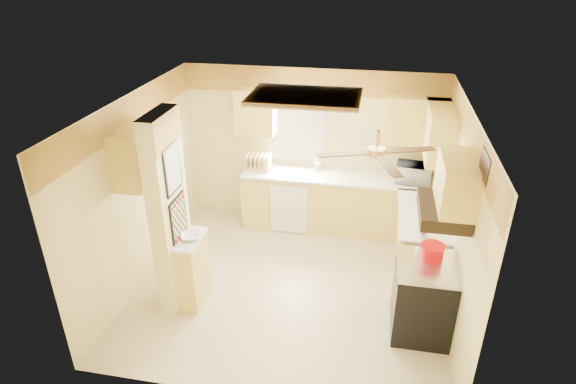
% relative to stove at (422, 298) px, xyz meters
% --- Properties ---
extents(floor, '(4.00, 4.00, 0.00)m').
position_rel_stove_xyz_m(floor, '(-1.67, 0.55, -0.46)').
color(floor, tan).
rests_on(floor, ground).
extents(ceiling, '(4.00, 4.00, 0.00)m').
position_rel_stove_xyz_m(ceiling, '(-1.67, 0.55, 2.04)').
color(ceiling, white).
rests_on(ceiling, wall_back).
extents(wall_back, '(4.00, 0.00, 4.00)m').
position_rel_stove_xyz_m(wall_back, '(-1.67, 2.45, 0.79)').
color(wall_back, beige).
rests_on(wall_back, floor).
extents(wall_front, '(4.00, 0.00, 4.00)m').
position_rel_stove_xyz_m(wall_front, '(-1.67, -1.35, 0.79)').
color(wall_front, beige).
rests_on(wall_front, floor).
extents(wall_left, '(0.00, 3.80, 3.80)m').
position_rel_stove_xyz_m(wall_left, '(-3.67, 0.55, 0.79)').
color(wall_left, beige).
rests_on(wall_left, floor).
extents(wall_right, '(0.00, 3.80, 3.80)m').
position_rel_stove_xyz_m(wall_right, '(0.33, 0.55, 0.79)').
color(wall_right, beige).
rests_on(wall_right, floor).
extents(wallpaper_border, '(4.00, 0.02, 0.40)m').
position_rel_stove_xyz_m(wallpaper_border, '(-1.67, 2.43, 1.84)').
color(wallpaper_border, '#F4B948').
rests_on(wallpaper_border, wall_back).
extents(partition_column, '(0.20, 0.70, 2.50)m').
position_rel_stove_xyz_m(partition_column, '(-3.02, 0.00, 0.79)').
color(partition_column, beige).
rests_on(partition_column, floor).
extents(partition_ledge, '(0.25, 0.55, 0.90)m').
position_rel_stove_xyz_m(partition_ledge, '(-2.80, 0.00, -0.01)').
color(partition_ledge, '#DBC156').
rests_on(partition_ledge, floor).
extents(ledge_top, '(0.28, 0.58, 0.04)m').
position_rel_stove_xyz_m(ledge_top, '(-2.80, 0.00, 0.46)').
color(ledge_top, white).
rests_on(ledge_top, partition_ledge).
extents(lower_cabinets_back, '(3.00, 0.60, 0.90)m').
position_rel_stove_xyz_m(lower_cabinets_back, '(-1.17, 2.15, -0.01)').
color(lower_cabinets_back, '#DBC156').
rests_on(lower_cabinets_back, floor).
extents(lower_cabinets_right, '(0.60, 1.40, 0.90)m').
position_rel_stove_xyz_m(lower_cabinets_right, '(0.03, 1.15, -0.01)').
color(lower_cabinets_right, '#DBC156').
rests_on(lower_cabinets_right, floor).
extents(countertop_back, '(3.04, 0.64, 0.04)m').
position_rel_stove_xyz_m(countertop_back, '(-1.17, 2.14, 0.46)').
color(countertop_back, white).
rests_on(countertop_back, lower_cabinets_back).
extents(countertop_right, '(0.64, 1.44, 0.04)m').
position_rel_stove_xyz_m(countertop_right, '(0.02, 1.15, 0.46)').
color(countertop_right, white).
rests_on(countertop_right, lower_cabinets_right).
extents(dishwasher_panel, '(0.58, 0.02, 0.80)m').
position_rel_stove_xyz_m(dishwasher_panel, '(-1.92, 1.84, -0.03)').
color(dishwasher_panel, white).
rests_on(dishwasher_panel, lower_cabinets_back).
extents(window, '(0.92, 0.02, 1.02)m').
position_rel_stove_xyz_m(window, '(-1.92, 2.44, 1.09)').
color(window, white).
rests_on(window, wall_back).
extents(upper_cab_back_left, '(0.60, 0.35, 0.70)m').
position_rel_stove_xyz_m(upper_cab_back_left, '(-2.52, 2.27, 1.39)').
color(upper_cab_back_left, '#DBC156').
rests_on(upper_cab_back_left, wall_back).
extents(upper_cab_back_right, '(0.90, 0.35, 0.70)m').
position_rel_stove_xyz_m(upper_cab_back_right, '(-0.12, 2.27, 1.39)').
color(upper_cab_back_right, '#DBC156').
rests_on(upper_cab_back_right, wall_back).
extents(upper_cab_right, '(0.35, 1.00, 0.70)m').
position_rel_stove_xyz_m(upper_cab_right, '(0.16, 1.80, 1.39)').
color(upper_cab_right, '#DBC156').
rests_on(upper_cab_right, wall_right).
extents(upper_cab_left_wall, '(0.35, 0.75, 0.70)m').
position_rel_stove_xyz_m(upper_cab_left_wall, '(-3.49, 0.30, 1.39)').
color(upper_cab_left_wall, '#DBC156').
rests_on(upper_cab_left_wall, wall_left).
extents(upper_cab_over_stove, '(0.35, 0.76, 0.52)m').
position_rel_stove_xyz_m(upper_cab_over_stove, '(0.16, 0.00, 1.49)').
color(upper_cab_over_stove, '#DBC156').
rests_on(upper_cab_over_stove, wall_right).
extents(stove, '(0.68, 0.77, 0.92)m').
position_rel_stove_xyz_m(stove, '(0.00, 0.00, 0.00)').
color(stove, black).
rests_on(stove, floor).
extents(range_hood, '(0.50, 0.76, 0.14)m').
position_rel_stove_xyz_m(range_hood, '(0.07, 0.00, 1.16)').
color(range_hood, black).
rests_on(range_hood, upper_cab_over_stove).
extents(poster_menu, '(0.02, 0.42, 0.57)m').
position_rel_stove_xyz_m(poster_menu, '(-2.91, 0.00, 1.39)').
color(poster_menu, black).
rests_on(poster_menu, partition_column).
extents(poster_nashville, '(0.02, 0.42, 0.57)m').
position_rel_stove_xyz_m(poster_nashville, '(-2.91, 0.00, 0.74)').
color(poster_nashville, black).
rests_on(poster_nashville, partition_column).
extents(ceiling_light_panel, '(1.35, 0.95, 0.06)m').
position_rel_stove_xyz_m(ceiling_light_panel, '(-1.57, 1.05, 2.00)').
color(ceiling_light_panel, brown).
rests_on(ceiling_light_panel, ceiling).
extents(ceiling_fan, '(1.15, 1.15, 0.26)m').
position_rel_stove_xyz_m(ceiling_fan, '(-0.67, -0.15, 1.83)').
color(ceiling_fan, gold).
rests_on(ceiling_fan, ceiling).
extents(vent_grate, '(0.02, 0.40, 0.25)m').
position_rel_stove_xyz_m(vent_grate, '(0.31, -0.35, 1.84)').
color(vent_grate, black).
rests_on(vent_grate, wall_right).
extents(microwave, '(0.55, 0.41, 0.28)m').
position_rel_stove_xyz_m(microwave, '(-0.08, 2.13, 0.62)').
color(microwave, white).
rests_on(microwave, countertop_back).
extents(bowl, '(0.31, 0.31, 0.06)m').
position_rel_stove_xyz_m(bowl, '(-2.77, -0.00, 0.51)').
color(bowl, white).
rests_on(bowl, ledge_top).
extents(dutch_oven, '(0.27, 0.27, 0.18)m').
position_rel_stove_xyz_m(dutch_oven, '(0.05, 0.13, 0.55)').
color(dutch_oven, red).
rests_on(dutch_oven, stove).
extents(kettle, '(0.13, 0.13, 0.20)m').
position_rel_stove_xyz_m(kettle, '(-0.03, 0.56, 0.57)').
color(kettle, silver).
rests_on(kettle, countertop_right).
extents(dish_rack, '(0.43, 0.34, 0.23)m').
position_rel_stove_xyz_m(dish_rack, '(-2.47, 2.19, 0.56)').
color(dish_rack, '#DCBF7F').
rests_on(dish_rack, countertop_back).
extents(utensil_crock, '(0.10, 0.10, 0.19)m').
position_rel_stove_xyz_m(utensil_crock, '(-1.55, 2.29, 0.54)').
color(utensil_crock, white).
rests_on(utensil_crock, countertop_back).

